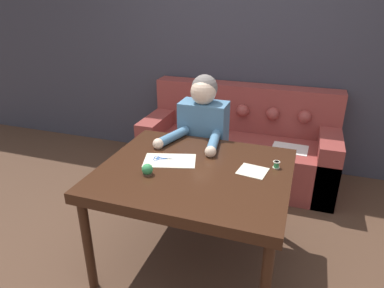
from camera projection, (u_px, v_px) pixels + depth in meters
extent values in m
plane|color=#4C3323|center=(180.00, 255.00, 2.54)|extent=(16.00, 16.00, 0.00)
cube|color=#383842|center=(238.00, 44.00, 3.52)|extent=(8.00, 0.06, 2.60)
cube|color=#381E11|center=(195.00, 174.00, 2.22)|extent=(1.21, 1.04, 0.07)
cylinder|color=#381E11|center=(88.00, 246.00, 2.13)|extent=(0.06, 0.06, 0.67)
cylinder|color=#381E11|center=(151.00, 177.00, 2.93)|extent=(0.06, 0.06, 0.67)
cylinder|color=#381E11|center=(282.00, 200.00, 2.60)|extent=(0.06, 0.06, 0.67)
cube|color=brown|center=(237.00, 158.00, 3.53)|extent=(1.91, 0.79, 0.44)
cube|color=brown|center=(245.00, 107.00, 3.59)|extent=(1.91, 0.22, 0.48)
cube|color=brown|center=(161.00, 140.00, 3.75)|extent=(0.20, 0.79, 0.60)
cube|color=brown|center=(326.00, 163.00, 3.25)|extent=(0.20, 0.79, 0.60)
sphere|color=brown|center=(187.00, 105.00, 3.66)|extent=(0.13, 0.13, 0.13)
sphere|color=brown|center=(214.00, 108.00, 3.57)|extent=(0.13, 0.13, 0.13)
sphere|color=brown|center=(243.00, 111.00, 3.48)|extent=(0.13, 0.13, 0.13)
sphere|color=brown|center=(273.00, 114.00, 3.39)|extent=(0.13, 0.13, 0.13)
sphere|color=brown|center=(305.00, 117.00, 3.30)|extent=(0.13, 0.13, 0.13)
cube|color=white|center=(290.00, 148.00, 3.21)|extent=(0.34, 0.26, 0.00)
cylinder|color=#33281E|center=(203.00, 184.00, 3.02)|extent=(0.28, 0.28, 0.46)
cube|color=teal|center=(204.00, 133.00, 2.82)|extent=(0.38, 0.22, 0.52)
sphere|color=beige|center=(203.00, 92.00, 2.66)|extent=(0.20, 0.20, 0.20)
sphere|color=slate|center=(205.00, 88.00, 2.68)|extent=(0.21, 0.21, 0.21)
cylinder|color=teal|center=(173.00, 137.00, 2.61)|extent=(0.17, 0.34, 0.07)
sphere|color=beige|center=(158.00, 144.00, 2.48)|extent=(0.08, 0.08, 0.08)
cylinder|color=teal|center=(214.00, 142.00, 2.51)|extent=(0.12, 0.34, 0.07)
sphere|color=beige|center=(211.00, 152.00, 2.36)|extent=(0.08, 0.08, 0.08)
cube|color=beige|center=(170.00, 161.00, 2.31)|extent=(0.39, 0.30, 0.00)
cube|color=beige|center=(253.00, 171.00, 2.17)|extent=(0.20, 0.19, 0.00)
cube|color=silver|center=(177.00, 159.00, 2.33)|extent=(0.12, 0.06, 0.00)
cube|color=#2D569E|center=(162.00, 159.00, 2.33)|extent=(0.08, 0.04, 0.00)
torus|color=#2D569E|center=(156.00, 159.00, 2.32)|extent=(0.04, 0.04, 0.01)
cube|color=silver|center=(177.00, 160.00, 2.31)|extent=(0.13, 0.02, 0.00)
cube|color=#2D569E|center=(162.00, 158.00, 2.34)|extent=(0.08, 0.02, 0.00)
torus|color=#2D569E|center=(157.00, 158.00, 2.35)|extent=(0.04, 0.04, 0.01)
cylinder|color=silver|center=(168.00, 159.00, 2.33)|extent=(0.01, 0.01, 0.01)
cylinder|color=#338C4C|center=(276.00, 165.00, 2.21)|extent=(0.03, 0.03, 0.04)
cylinder|color=beige|center=(277.00, 162.00, 2.20)|extent=(0.04, 0.04, 0.00)
cylinder|color=beige|center=(276.00, 167.00, 2.22)|extent=(0.04, 0.04, 0.00)
cylinder|color=#4C3828|center=(148.00, 174.00, 2.13)|extent=(0.06, 0.06, 0.01)
sphere|color=#338C4C|center=(147.00, 169.00, 2.12)|extent=(0.07, 0.07, 0.07)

